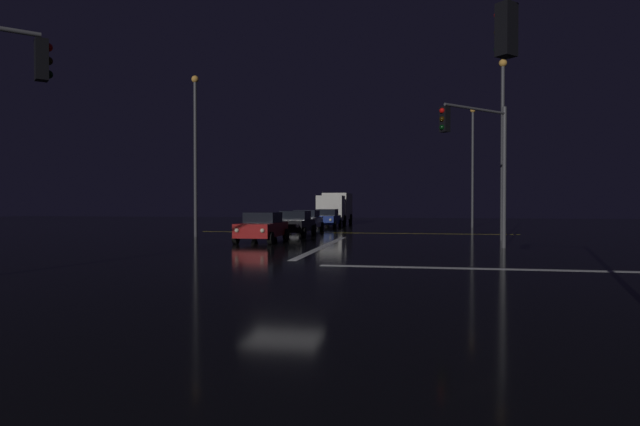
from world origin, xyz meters
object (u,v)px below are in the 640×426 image
object	(u,v)px
streetlamp_right_far	(473,159)
streetlamp_right_near	(503,137)
box_truck	(336,207)
streetlamp_left_near	(195,145)
sedan_white	(306,220)
sedan_blue	(327,218)
traffic_signal_se	(596,68)
sedan_black	(295,223)
sedan_red	(262,227)
traffic_signal_ne	(481,149)

from	to	relation	value
streetlamp_right_far	streetlamp_right_near	xyz separation A→B (m)	(0.00, -16.00, -0.10)
box_truck	streetlamp_left_near	distance (m)	22.47
sedan_white	box_truck	bearing A→B (deg)	89.68
box_truck	streetlamp_left_near	xyz separation A→B (m)	(-5.41, -21.46, 3.91)
sedan_blue	traffic_signal_se	size ratio (longest dim) A/B	0.68
streetlamp_left_near	sedan_black	bearing A→B (deg)	16.98
sedan_red	traffic_signal_se	xyz separation A→B (m)	(11.01, -17.20, 3.53)
box_truck	streetlamp_left_near	bearing A→B (deg)	-104.14
streetlamp_right_near	streetlamp_left_near	world-z (taller)	streetlamp_right_near
traffic_signal_se	streetlamp_right_near	world-z (taller)	streetlamp_right_near
sedan_black	traffic_signal_ne	bearing A→B (deg)	-38.53
sedan_red	sedan_blue	world-z (taller)	same
sedan_black	streetlamp_right_near	bearing A→B (deg)	-8.34
sedan_red	streetlamp_left_near	bearing A→B (deg)	145.74
sedan_black	box_truck	bearing A→B (deg)	91.19
sedan_white	streetlamp_right_near	bearing A→B (deg)	-30.74
sedan_red	traffic_signal_ne	size ratio (longest dim) A/B	0.67
sedan_black	streetlamp_left_near	bearing A→B (deg)	-163.02
box_truck	streetlamp_right_far	bearing A→B (deg)	-23.55
sedan_black	streetlamp_right_near	distance (m)	13.18
traffic_signal_se	streetlamp_right_far	bearing A→B (deg)	87.48
box_truck	sedan_white	bearing A→B (deg)	-90.32
traffic_signal_se	streetlamp_right_near	xyz separation A→B (m)	(1.62, 20.81, 1.35)
sedan_black	box_truck	xyz separation A→B (m)	(-0.41, 19.68, 0.91)
sedan_black	sedan_blue	xyz separation A→B (m)	(-0.01, 12.08, 0.00)
sedan_white	streetlamp_right_far	xyz separation A→B (m)	(12.60, 8.51, 4.98)
sedan_white	streetlamp_right_near	size ratio (longest dim) A/B	0.44
sedan_red	streetlamp_right_far	xyz separation A→B (m)	(12.63, 19.61, 4.98)
traffic_signal_ne	streetlamp_left_near	size ratio (longest dim) A/B	0.65
traffic_signal_ne	streetlamp_right_near	xyz separation A→B (m)	(1.88, 6.38, 1.25)
sedan_black	streetlamp_right_near	size ratio (longest dim) A/B	0.44
sedan_red	sedan_blue	size ratio (longest dim) A/B	1.00
box_truck	traffic_signal_ne	bearing A→B (deg)	-69.07
sedan_black	sedan_blue	distance (m)	12.08
sedan_white	traffic_signal_se	world-z (taller)	traffic_signal_se
sedan_blue	streetlamp_right_far	world-z (taller)	streetlamp_right_far
sedan_black	traffic_signal_se	xyz separation A→B (m)	(10.49, -22.59, 3.53)
traffic_signal_ne	streetlamp_left_near	distance (m)	17.32
sedan_white	sedan_blue	xyz separation A→B (m)	(0.48, 6.36, 0.00)
sedan_red	sedan_black	world-z (taller)	same
streetlamp_right_near	streetlamp_left_near	size ratio (longest dim) A/B	1.01
sedan_black	box_truck	world-z (taller)	box_truck
sedan_blue	traffic_signal_ne	bearing A→B (deg)	-63.13
sedan_white	box_truck	distance (m)	13.99
sedan_red	streetlamp_right_near	world-z (taller)	streetlamp_right_near
sedan_red	streetlamp_right_far	world-z (taller)	streetlamp_right_far
sedan_blue	sedan_black	bearing A→B (deg)	-89.95
sedan_black	streetlamp_right_far	size ratio (longest dim) A/B	0.43
streetlamp_right_near	streetlamp_left_near	distance (m)	17.93
sedan_white	sedan_blue	world-z (taller)	same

